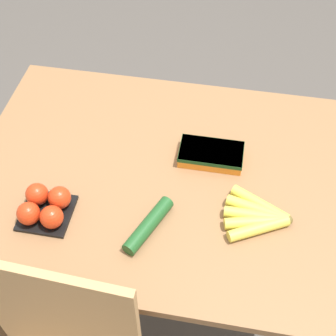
# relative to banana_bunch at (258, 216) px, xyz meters

# --- Properties ---
(ground_plane) EXTENTS (12.00, 12.00, 0.00)m
(ground_plane) POSITION_rel_banana_bunch_xyz_m (0.28, -0.12, -0.76)
(ground_plane) COLOR #4C4742
(dining_table) EXTENTS (1.23, 0.88, 0.74)m
(dining_table) POSITION_rel_banana_bunch_xyz_m (0.28, -0.12, -0.12)
(dining_table) COLOR olive
(dining_table) RESTS_ON ground_plane
(banana_bunch) EXTENTS (0.19, 0.19, 0.03)m
(banana_bunch) POSITION_rel_banana_bunch_xyz_m (0.00, 0.00, 0.00)
(banana_bunch) COLOR brown
(banana_bunch) RESTS_ON dining_table
(tomato_pack) EXTENTS (0.14, 0.14, 0.08)m
(tomato_pack) POSITION_rel_banana_bunch_xyz_m (0.60, 0.09, 0.02)
(tomato_pack) COLOR black
(tomato_pack) RESTS_ON dining_table
(carrot_bag) EXTENTS (0.20, 0.11, 0.04)m
(carrot_bag) POSITION_rel_banana_bunch_xyz_m (0.16, -0.20, 0.01)
(carrot_bag) COLOR orange
(carrot_bag) RESTS_ON dining_table
(cucumber_near) EXTENTS (0.11, 0.19, 0.04)m
(cucumber_near) POSITION_rel_banana_bunch_xyz_m (0.30, 0.09, 0.00)
(cucumber_near) COLOR #1E5123
(cucumber_near) RESTS_ON dining_table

